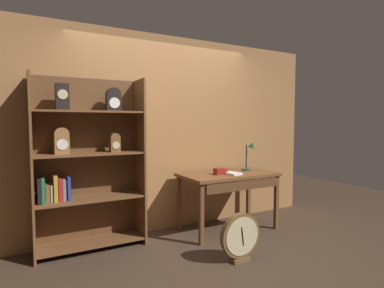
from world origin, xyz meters
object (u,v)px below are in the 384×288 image
object	(u,v)px
toolbox_small	(220,171)
desk_lamp	(250,154)
open_repair_manual	(232,173)
round_clock_large	(240,237)
bookshelf	(86,164)
workbench	(229,180)

from	to	relation	value
toolbox_small	desk_lamp	bearing A→B (deg)	7.77
open_repair_manual	round_clock_large	distance (m)	1.01
open_repair_manual	toolbox_small	bearing A→B (deg)	136.83
bookshelf	toolbox_small	world-z (taller)	bookshelf
toolbox_small	open_repair_manual	xyz separation A→B (m)	(0.13, -0.09, -0.03)
workbench	desk_lamp	distance (m)	0.51
round_clock_large	workbench	bearing A→B (deg)	61.45
bookshelf	workbench	distance (m)	1.84
open_repair_manual	desk_lamp	bearing A→B (deg)	11.37
bookshelf	toolbox_small	bearing A→B (deg)	-9.73
desk_lamp	workbench	bearing A→B (deg)	-170.80
toolbox_small	round_clock_large	xyz separation A→B (m)	(-0.30, -0.83, -0.55)
open_repair_manual	round_clock_large	size ratio (longest dim) A/B	0.43
toolbox_small	open_repair_manual	size ratio (longest dim) A/B	0.73
bookshelf	round_clock_large	bearing A→B (deg)	-39.83
desk_lamp	round_clock_large	bearing A→B (deg)	-133.22
bookshelf	open_repair_manual	xyz separation A→B (m)	(1.77, -0.37, -0.20)
bookshelf	workbench	bearing A→B (deg)	-8.56
open_repair_manual	bookshelf	bearing A→B (deg)	158.42
round_clock_large	bookshelf	bearing A→B (deg)	140.17
toolbox_small	workbench	bearing A→B (deg)	4.09
toolbox_small	round_clock_large	size ratio (longest dim) A/B	0.32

